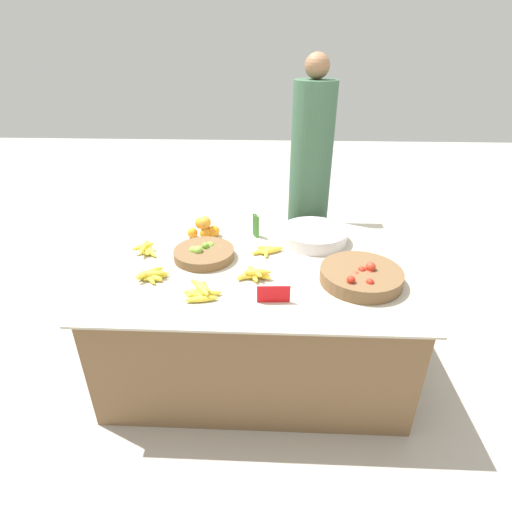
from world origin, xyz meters
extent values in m
plane|color=#ADA599|center=(0.00, 0.00, 0.00)|extent=(12.00, 12.00, 0.00)
cube|color=brown|center=(0.00, 0.00, 0.32)|extent=(1.56, 1.11, 0.63)
cube|color=#BCB29E|center=(0.00, 0.00, 0.64)|extent=(1.63, 1.16, 0.01)
cylinder|color=brown|center=(-0.29, 0.06, 0.67)|extent=(0.34, 0.34, 0.05)
sphere|color=#6BA333|center=(-0.29, 0.08, 0.71)|extent=(0.04, 0.04, 0.04)
sphere|color=#7AB238|center=(-0.31, 0.08, 0.67)|extent=(0.04, 0.04, 0.04)
sphere|color=#89BC42|center=(-0.28, 0.06, 0.67)|extent=(0.05, 0.05, 0.05)
sphere|color=#89BC42|center=(-0.30, 0.12, 0.67)|extent=(0.04, 0.04, 0.04)
sphere|color=#7AB238|center=(-0.27, 0.12, 0.69)|extent=(0.05, 0.05, 0.05)
sphere|color=#6BA333|center=(-0.29, 0.07, 0.67)|extent=(0.05, 0.05, 0.05)
sphere|color=#7AB238|center=(-0.32, 0.07, 0.68)|extent=(0.05, 0.05, 0.05)
sphere|color=#89BC42|center=(-0.32, 0.03, 0.71)|extent=(0.05, 0.05, 0.05)
sphere|color=#89BC42|center=(-0.27, 0.07, 0.68)|extent=(0.04, 0.04, 0.04)
sphere|color=#7AB238|center=(-0.21, 0.11, 0.68)|extent=(0.04, 0.04, 0.04)
sphere|color=#7AB238|center=(-0.35, 0.05, 0.70)|extent=(0.05, 0.05, 0.05)
cylinder|color=brown|center=(0.53, -0.16, 0.68)|extent=(0.41, 0.41, 0.07)
sphere|color=red|center=(0.63, -0.14, 0.69)|extent=(0.04, 0.04, 0.04)
sphere|color=red|center=(0.51, -0.20, 0.70)|extent=(0.04, 0.04, 0.04)
sphere|color=red|center=(0.53, -0.16, 0.72)|extent=(0.04, 0.04, 0.04)
sphere|color=red|center=(0.46, -0.28, 0.73)|extent=(0.04, 0.04, 0.04)
sphere|color=red|center=(0.58, -0.15, 0.73)|extent=(0.05, 0.05, 0.05)
sphere|color=red|center=(0.45, -0.22, 0.69)|extent=(0.05, 0.05, 0.05)
sphere|color=red|center=(0.41, -0.19, 0.69)|extent=(0.04, 0.04, 0.04)
sphere|color=red|center=(0.57, -0.17, 0.70)|extent=(0.05, 0.05, 0.05)
sphere|color=red|center=(0.55, -0.28, 0.72)|extent=(0.04, 0.04, 0.04)
sphere|color=red|center=(0.60, -0.04, 0.68)|extent=(0.04, 0.04, 0.04)
sphere|color=red|center=(0.50, -0.19, 0.71)|extent=(0.04, 0.04, 0.04)
sphere|color=orange|center=(-0.41, 0.31, 0.68)|extent=(0.06, 0.06, 0.06)
sphere|color=orange|center=(-0.28, 0.34, 0.68)|extent=(0.07, 0.07, 0.07)
sphere|color=orange|center=(-0.32, 0.31, 0.68)|extent=(0.07, 0.07, 0.07)
sphere|color=orange|center=(-0.29, 0.33, 0.68)|extent=(0.07, 0.07, 0.07)
sphere|color=orange|center=(-0.33, 0.33, 0.74)|extent=(0.08, 0.08, 0.08)
sphere|color=orange|center=(-0.36, 0.34, 0.73)|extent=(0.07, 0.07, 0.07)
cylinder|color=silver|center=(0.34, 0.30, 0.69)|extent=(0.40, 0.40, 0.08)
cube|color=red|center=(0.10, -0.35, 0.69)|extent=(0.15, 0.02, 0.09)
cylinder|color=#428438|center=(-0.03, 0.37, 0.72)|extent=(0.01, 0.01, 0.14)
cylinder|color=#428438|center=(-0.01, 0.33, 0.72)|extent=(0.01, 0.01, 0.14)
cylinder|color=#4C8E42|center=(-0.02, 0.36, 0.72)|extent=(0.01, 0.01, 0.14)
cylinder|color=#4C8E42|center=(-0.02, 0.36, 0.72)|extent=(0.01, 0.01, 0.14)
cylinder|color=#428438|center=(-0.01, 0.35, 0.72)|extent=(0.01, 0.01, 0.14)
cylinder|color=#4C8E42|center=(0.00, 0.33, 0.72)|extent=(0.01, 0.01, 0.14)
cylinder|color=#4C8E42|center=(-0.02, 0.35, 0.72)|extent=(0.01, 0.01, 0.14)
cylinder|color=#4C8E42|center=(-0.02, 0.35, 0.72)|extent=(0.01, 0.01, 0.14)
cylinder|color=#4C8E42|center=(-0.01, 0.33, 0.72)|extent=(0.01, 0.01, 0.14)
ellipsoid|color=yellow|center=(0.03, 0.12, 0.66)|extent=(0.13, 0.09, 0.03)
ellipsoid|color=yellow|center=(0.05, 0.12, 0.66)|extent=(0.03, 0.14, 0.03)
ellipsoid|color=yellow|center=(0.07, 0.16, 0.66)|extent=(0.14, 0.05, 0.03)
ellipsoid|color=yellow|center=(0.09, 0.13, 0.66)|extent=(0.15, 0.10, 0.04)
ellipsoid|color=yellow|center=(-0.53, -0.18, 0.66)|extent=(0.15, 0.09, 0.04)
ellipsoid|color=yellow|center=(-0.50, -0.18, 0.66)|extent=(0.13, 0.09, 0.03)
ellipsoid|color=yellow|center=(-0.54, -0.18, 0.66)|extent=(0.12, 0.14, 0.03)
ellipsoid|color=yellow|center=(-0.54, -0.15, 0.66)|extent=(0.13, 0.14, 0.03)
ellipsoid|color=yellow|center=(-0.52, -0.18, 0.68)|extent=(0.15, 0.05, 0.03)
ellipsoid|color=yellow|center=(-0.54, -0.18, 0.68)|extent=(0.12, 0.13, 0.03)
ellipsoid|color=yellow|center=(-0.04, -0.14, 0.66)|extent=(0.13, 0.12, 0.03)
ellipsoid|color=yellow|center=(-0.01, -0.15, 0.66)|extent=(0.07, 0.13, 0.03)
ellipsoid|color=yellow|center=(0.00, -0.14, 0.66)|extent=(0.16, 0.09, 0.04)
ellipsoid|color=yellow|center=(-0.02, -0.14, 0.66)|extent=(0.14, 0.07, 0.03)
ellipsoid|color=yellow|center=(0.02, -0.14, 0.66)|extent=(0.15, 0.11, 0.04)
ellipsoid|color=yellow|center=(0.00, -0.14, 0.69)|extent=(0.10, 0.12, 0.03)
ellipsoid|color=yellow|center=(0.01, -0.16, 0.69)|extent=(0.14, 0.04, 0.03)
ellipsoid|color=yellow|center=(-0.22, -0.32, 0.66)|extent=(0.15, 0.06, 0.03)
ellipsoid|color=yellow|center=(-0.27, -0.31, 0.66)|extent=(0.10, 0.10, 0.03)
ellipsoid|color=yellow|center=(-0.25, -0.29, 0.66)|extent=(0.04, 0.16, 0.04)
ellipsoid|color=yellow|center=(-0.28, -0.31, 0.66)|extent=(0.11, 0.04, 0.03)
ellipsoid|color=yellow|center=(-0.24, -0.37, 0.66)|extent=(0.16, 0.06, 0.03)
ellipsoid|color=yellow|center=(-0.26, -0.29, 0.69)|extent=(0.13, 0.12, 0.03)
ellipsoid|color=yellow|center=(-0.25, -0.32, 0.69)|extent=(0.10, 0.12, 0.03)
ellipsoid|color=yellow|center=(-0.61, 0.09, 0.66)|extent=(0.11, 0.12, 0.03)
ellipsoid|color=yellow|center=(-0.64, 0.13, 0.66)|extent=(0.11, 0.10, 0.03)
ellipsoid|color=yellow|center=(-0.65, 0.10, 0.66)|extent=(0.12, 0.13, 0.03)
ellipsoid|color=yellow|center=(-0.63, 0.13, 0.66)|extent=(0.04, 0.13, 0.03)
ellipsoid|color=yellow|center=(-0.64, 0.11, 0.69)|extent=(0.03, 0.16, 0.03)
ellipsoid|color=yellow|center=(-0.65, 0.11, 0.68)|extent=(0.12, 0.11, 0.03)
cylinder|color=#385B42|center=(0.34, 0.83, 0.75)|extent=(0.28, 0.28, 1.51)
sphere|color=#896042|center=(0.34, 0.83, 1.58)|extent=(0.16, 0.16, 0.16)
camera|label=1|loc=(0.08, -1.89, 1.73)|focal=28.00mm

